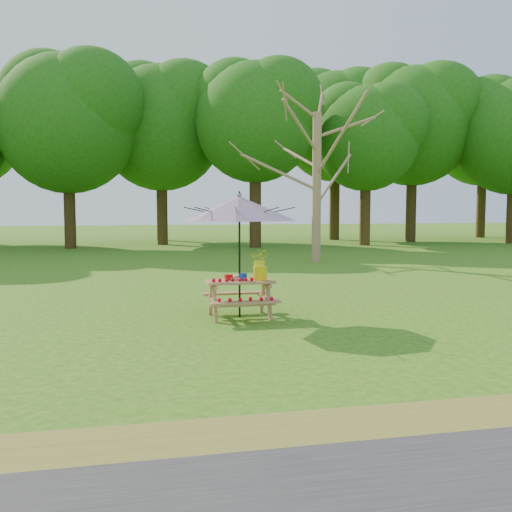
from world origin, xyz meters
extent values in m
plane|color=#286312|center=(0.00, 0.00, 0.00)|extent=(120.00, 120.00, 0.00)
cube|color=olive|center=(0.00, -2.80, 0.00)|extent=(120.00, 1.20, 0.01)
cylinder|color=#977152|center=(4.79, 12.44, 2.69)|extent=(0.46, 0.46, 5.38)
cube|color=#976B44|center=(0.09, 2.57, 0.65)|extent=(1.20, 0.62, 0.04)
cube|color=#976B44|center=(0.09, 2.02, 0.36)|extent=(1.20, 0.22, 0.04)
cube|color=#976B44|center=(0.09, 3.12, 0.36)|extent=(1.20, 0.22, 0.04)
cylinder|color=black|center=(0.09, 2.57, 1.12)|extent=(0.04, 0.04, 2.25)
cone|color=teal|center=(0.09, 2.57, 1.95)|extent=(2.43, 2.43, 0.43)
sphere|color=teal|center=(0.09, 2.57, 2.18)|extent=(0.08, 0.08, 0.08)
cube|color=#B70E0E|center=(-0.10, 2.66, 0.72)|extent=(0.14, 0.12, 0.10)
cylinder|color=#1437A8|center=(0.15, 2.53, 0.74)|extent=(0.13, 0.13, 0.13)
cube|color=white|center=(0.07, 2.77, 0.71)|extent=(0.13, 0.13, 0.07)
cylinder|color=yellow|center=(0.45, 2.54, 0.79)|extent=(0.25, 0.25, 0.25)
imported|color=#FBFF28|center=(0.45, 2.54, 1.04)|extent=(0.42, 0.40, 0.37)
camera|label=1|loc=(-1.77, -7.33, 1.95)|focal=40.00mm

